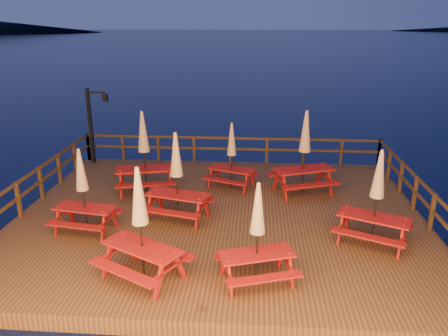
# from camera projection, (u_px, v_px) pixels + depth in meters

# --- Properties ---
(ground) EXTENTS (500.00, 500.00, 0.00)m
(ground) POSITION_uv_depth(u_px,v_px,m) (220.00, 225.00, 13.25)
(ground) COLOR black
(ground) RESTS_ON ground
(deck) EXTENTS (12.00, 10.00, 0.40)m
(deck) POSITION_uv_depth(u_px,v_px,m) (220.00, 219.00, 13.19)
(deck) COLOR #492817
(deck) RESTS_ON ground
(deck_piles) EXTENTS (11.44, 9.44, 1.40)m
(deck_piles) POSITION_uv_depth(u_px,v_px,m) (220.00, 234.00, 13.35)
(deck_piles) COLOR #382211
(deck_piles) RESTS_ON ground
(railing) EXTENTS (11.80, 9.75, 1.10)m
(railing) POSITION_uv_depth(u_px,v_px,m) (225.00, 170.00, 14.55)
(railing) COLOR #382211
(railing) RESTS_ON deck
(lamp_post) EXTENTS (0.85, 0.18, 3.00)m
(lamp_post) POSITION_uv_depth(u_px,v_px,m) (94.00, 119.00, 17.21)
(lamp_post) COLOR black
(lamp_post) RESTS_ON deck
(picnic_table_0) EXTENTS (1.84, 1.60, 2.35)m
(picnic_table_0) POSITION_uv_depth(u_px,v_px,m) (83.00, 189.00, 11.67)
(picnic_table_0) COLOR maroon
(picnic_table_0) RESTS_ON deck
(picnic_table_1) EXTENTS (2.34, 2.22, 2.63)m
(picnic_table_1) POSITION_uv_depth(u_px,v_px,m) (140.00, 222.00, 9.44)
(picnic_table_1) COLOR maroon
(picnic_table_1) RESTS_ON deck
(picnic_table_2) EXTENTS (2.39, 2.18, 2.79)m
(picnic_table_2) POSITION_uv_depth(u_px,v_px,m) (304.00, 151.00, 14.27)
(picnic_table_2) COLOR maroon
(picnic_table_2) RESTS_ON deck
(picnic_table_3) EXTENTS (1.98, 1.80, 2.35)m
(picnic_table_3) POSITION_uv_depth(u_px,v_px,m) (257.00, 232.00, 9.34)
(picnic_table_3) COLOR maroon
(picnic_table_3) RESTS_ON deck
(picnic_table_4) EXTENTS (2.23, 2.08, 2.54)m
(picnic_table_4) POSITION_uv_depth(u_px,v_px,m) (377.00, 196.00, 10.96)
(picnic_table_4) COLOR maroon
(picnic_table_4) RESTS_ON deck
(picnic_table_5) EXTENTS (2.14, 1.91, 2.60)m
(picnic_table_5) POSITION_uv_depth(u_px,v_px,m) (177.00, 175.00, 12.35)
(picnic_table_5) COLOR maroon
(picnic_table_5) RESTS_ON deck
(picnic_table_6) EXTENTS (1.97, 1.81, 2.29)m
(picnic_table_6) POSITION_uv_depth(u_px,v_px,m) (232.00, 154.00, 14.79)
(picnic_table_6) COLOR maroon
(picnic_table_6) RESTS_ON deck
(picnic_table_7) EXTENTS (2.24, 1.99, 2.76)m
(picnic_table_7) POSITION_uv_depth(u_px,v_px,m) (144.00, 151.00, 14.34)
(picnic_table_7) COLOR maroon
(picnic_table_7) RESTS_ON deck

